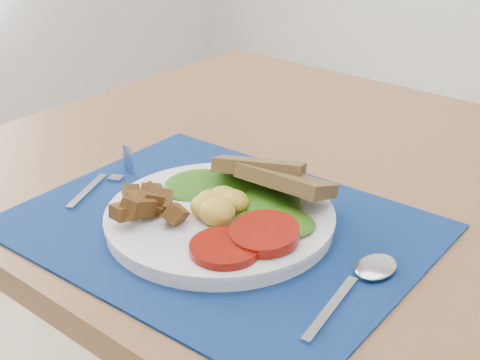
# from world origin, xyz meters

# --- Properties ---
(table) EXTENTS (1.40, 0.90, 0.75)m
(table) POSITION_xyz_m (0.00, 0.20, 0.67)
(table) COLOR brown
(table) RESTS_ON ground
(placemat) EXTENTS (0.52, 0.41, 0.00)m
(placemat) POSITION_xyz_m (-0.16, -0.02, 0.75)
(placemat) COLOR black
(placemat) RESTS_ON table
(breakfast_plate) EXTENTS (0.29, 0.29, 0.07)m
(breakfast_plate) POSITION_xyz_m (-0.17, -0.02, 0.77)
(breakfast_plate) COLOR silver
(breakfast_plate) RESTS_ON placemat
(fork) EXTENTS (0.05, 0.15, 0.00)m
(fork) POSITION_xyz_m (-0.37, -0.04, 0.76)
(fork) COLOR #B2B5BA
(fork) RESTS_ON placemat
(spoon) EXTENTS (0.04, 0.19, 0.01)m
(spoon) POSITION_xyz_m (0.04, -0.01, 0.76)
(spoon) COLOR #B2B5BA
(spoon) RESTS_ON placemat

